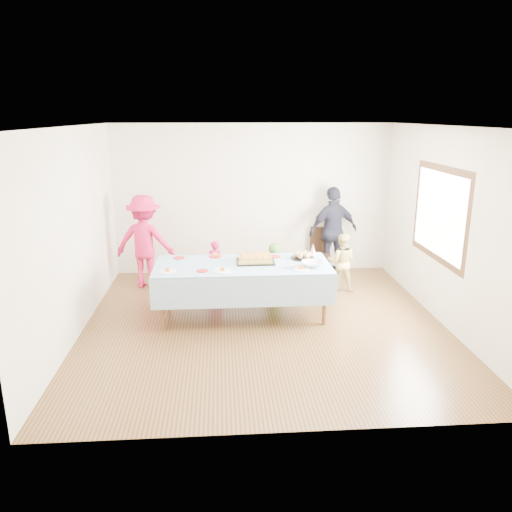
{
  "coord_description": "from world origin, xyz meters",
  "views": [
    {
      "loc": [
        -0.59,
        -6.47,
        2.85
      ],
      "look_at": [
        -0.1,
        0.3,
        0.91
      ],
      "focal_mm": 35.0,
      "sensor_mm": 36.0,
      "label": 1
    }
  ],
  "objects_px": {
    "dining_chair": "(320,248)",
    "adult_left": "(145,241)",
    "party_table": "(243,268)",
    "birthday_cake": "(255,259)"
  },
  "relations": [
    {
      "from": "party_table",
      "to": "dining_chair",
      "type": "relative_size",
      "value": 2.93
    },
    {
      "from": "party_table",
      "to": "adult_left",
      "type": "bearing_deg",
      "value": 138.05
    },
    {
      "from": "party_table",
      "to": "birthday_cake",
      "type": "distance_m",
      "value": 0.24
    },
    {
      "from": "dining_chair",
      "to": "adult_left",
      "type": "distance_m",
      "value": 3.15
    },
    {
      "from": "dining_chair",
      "to": "adult_left",
      "type": "height_order",
      "value": "adult_left"
    },
    {
      "from": "party_table",
      "to": "birthday_cake",
      "type": "height_order",
      "value": "birthday_cake"
    },
    {
      "from": "dining_chair",
      "to": "party_table",
      "type": "bearing_deg",
      "value": -118.12
    },
    {
      "from": "adult_left",
      "to": "party_table",
      "type": "bearing_deg",
      "value": 148.23
    },
    {
      "from": "birthday_cake",
      "to": "dining_chair",
      "type": "xyz_separation_m",
      "value": [
        1.32,
        1.83,
        -0.35
      ]
    },
    {
      "from": "birthday_cake",
      "to": "adult_left",
      "type": "distance_m",
      "value": 2.21
    }
  ]
}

